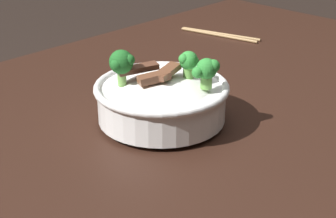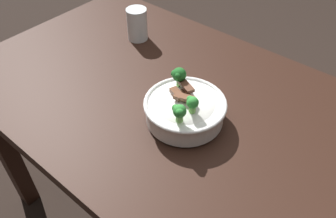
{
  "view_description": "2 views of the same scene",
  "coord_description": "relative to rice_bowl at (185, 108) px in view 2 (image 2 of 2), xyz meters",
  "views": [
    {
      "loc": [
        0.59,
        0.62,
        1.15
      ],
      "look_at": [
        0.04,
        0.09,
        0.8
      ],
      "focal_mm": 56.66,
      "sensor_mm": 36.0,
      "label": 1
    },
    {
      "loc": [
        -0.37,
        0.6,
        1.42
      ],
      "look_at": [
        0.05,
        0.09,
        0.8
      ],
      "focal_mm": 36.4,
      "sensor_mm": 36.0,
      "label": 2
    }
  ],
  "objects": [
    {
      "name": "dining_table",
      "position": [
        -0.02,
        -0.06,
        -0.14
      ],
      "size": [
        1.55,
        0.81,
        0.75
      ],
      "color": "black",
      "rests_on": "ground"
    },
    {
      "name": "rice_bowl",
      "position": [
        0.0,
        0.0,
        0.0
      ],
      "size": [
        0.22,
        0.22,
        0.13
      ],
      "color": "white",
      "rests_on": "dining_table"
    },
    {
      "name": "drinking_glass",
      "position": [
        0.39,
        -0.23,
        0.0
      ],
      "size": [
        0.07,
        0.07,
        0.12
      ],
      "color": "white",
      "rests_on": "dining_table"
    }
  ]
}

